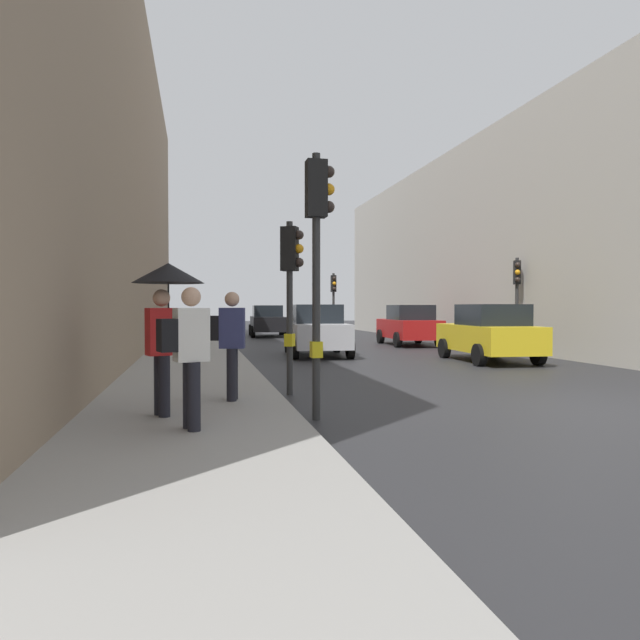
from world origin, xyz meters
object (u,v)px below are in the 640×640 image
at_px(traffic_light_near_left, 318,237).
at_px(car_yellow_taxi, 489,333).
at_px(pedestrian_with_umbrella, 166,296).
at_px(pedestrian_with_grey_backpack, 229,339).
at_px(car_red_sedan, 409,325).
at_px(pedestrian_with_black_backpack, 188,349).
at_px(traffic_light_near_right, 291,275).
at_px(car_dark_suv, 268,321).
at_px(traffic_light_mid_street, 517,288).
at_px(traffic_light_far_median, 334,294).
at_px(car_silver_hatchback, 317,330).

bearing_deg(traffic_light_near_left, car_yellow_taxi, 48.46).
distance_m(pedestrian_with_umbrella, pedestrian_with_grey_backpack, 1.64).
bearing_deg(car_red_sedan, pedestrian_with_black_backpack, -118.80).
relative_size(car_red_sedan, pedestrian_with_grey_backpack, 2.42).
xyz_separation_m(traffic_light_near_right, car_dark_suv, (2.19, 22.06, -1.41)).
xyz_separation_m(traffic_light_near_right, car_red_sedan, (7.32, 13.08, -1.41)).
bearing_deg(car_red_sedan, pedestrian_with_umbrella, -121.24).
distance_m(traffic_light_mid_street, traffic_light_near_left, 13.91).
height_order(traffic_light_near_left, pedestrian_with_black_backpack, traffic_light_near_left).
height_order(traffic_light_far_median, pedestrian_with_grey_backpack, traffic_light_far_median).
xyz_separation_m(traffic_light_mid_street, car_yellow_taxi, (-2.33, -2.36, -1.48)).
bearing_deg(car_silver_hatchback, traffic_light_mid_street, -7.92).
bearing_deg(car_dark_suv, car_red_sedan, -60.28).
relative_size(traffic_light_near_left, pedestrian_with_umbrella, 1.85).
bearing_deg(pedestrian_with_black_backpack, car_dark_suv, 81.01).
height_order(traffic_light_mid_street, car_yellow_taxi, traffic_light_mid_street).
distance_m(car_silver_hatchback, pedestrian_with_umbrella, 12.22).
bearing_deg(traffic_light_far_median, car_red_sedan, -62.97).
xyz_separation_m(traffic_light_near_right, car_silver_hatchback, (2.32, 8.75, -1.41)).
bearing_deg(car_red_sedan, car_yellow_taxi, -92.14).
relative_size(traffic_light_near_right, pedestrian_with_black_backpack, 1.87).
relative_size(car_silver_hatchback, pedestrian_with_black_backpack, 2.44).
bearing_deg(pedestrian_with_umbrella, car_red_sedan, 58.76).
distance_m(traffic_light_near_right, pedestrian_with_grey_backpack, 2.19).
height_order(traffic_light_near_left, pedestrian_with_grey_backpack, traffic_light_near_left).
xyz_separation_m(car_yellow_taxi, car_red_sedan, (0.29, 7.66, 0.00)).
height_order(traffic_light_near_left, car_dark_suv, traffic_light_near_left).
bearing_deg(traffic_light_near_right, pedestrian_with_grey_backpack, -131.29).
xyz_separation_m(car_yellow_taxi, pedestrian_with_umbrella, (-9.21, -7.99, 0.96)).
bearing_deg(traffic_light_near_left, pedestrian_with_black_backpack, -149.23).
height_order(traffic_light_mid_street, pedestrian_with_black_backpack, traffic_light_mid_street).
height_order(traffic_light_mid_street, car_dark_suv, traffic_light_mid_street).
relative_size(car_yellow_taxi, pedestrian_with_grey_backpack, 2.42).
bearing_deg(traffic_light_near_left, traffic_light_near_right, 90.03).
relative_size(traffic_light_far_median, car_silver_hatchback, 0.78).
bearing_deg(car_silver_hatchback, traffic_light_near_right, -104.85).
bearing_deg(car_yellow_taxi, traffic_light_far_median, 99.44).
bearing_deg(traffic_light_mid_street, car_silver_hatchback, 172.08).
xyz_separation_m(traffic_light_mid_street, pedestrian_with_grey_backpack, (-10.60, -9.19, -1.20)).
height_order(car_dark_suv, car_yellow_taxi, same).
bearing_deg(car_silver_hatchback, car_dark_suv, 90.55).
bearing_deg(car_dark_suv, pedestrian_with_grey_backpack, -98.32).
bearing_deg(car_silver_hatchback, pedestrian_with_black_backpack, -108.70).
distance_m(traffic_light_mid_street, traffic_light_near_right, 12.16).
height_order(traffic_light_mid_street, traffic_light_near_right, traffic_light_mid_street).
distance_m(traffic_light_mid_street, car_silver_hatchback, 7.26).
bearing_deg(car_dark_suv, traffic_light_far_median, -57.68).
bearing_deg(traffic_light_far_median, pedestrian_with_grey_backpack, -108.17).
bearing_deg(traffic_light_far_median, pedestrian_with_black_backpack, -107.93).
bearing_deg(pedestrian_with_umbrella, pedestrian_with_black_backpack, -73.94).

